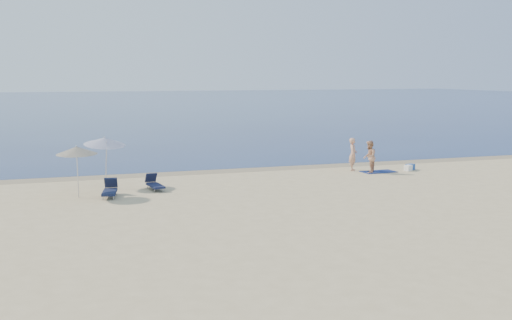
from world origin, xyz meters
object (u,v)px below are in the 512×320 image
(blue_cooler, at_px, (410,167))
(person_left, at_px, (353,154))
(umbrella_near, at_px, (105,141))
(person_right, at_px, (369,157))

(blue_cooler, bearing_deg, person_left, 148.09)
(blue_cooler, distance_m, umbrella_near, 16.36)
(person_right, xyz_separation_m, umbrella_near, (-13.56, 0.17, 1.27))
(person_right, distance_m, umbrella_near, 13.62)
(blue_cooler, bearing_deg, person_right, 167.86)
(person_left, height_order, umbrella_near, umbrella_near)
(person_right, relative_size, umbrella_near, 0.70)
(person_left, xyz_separation_m, person_right, (0.43, -1.04, -0.03))
(person_left, xyz_separation_m, umbrella_near, (-13.13, -0.87, 1.24))
(blue_cooler, relative_size, umbrella_near, 0.18)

